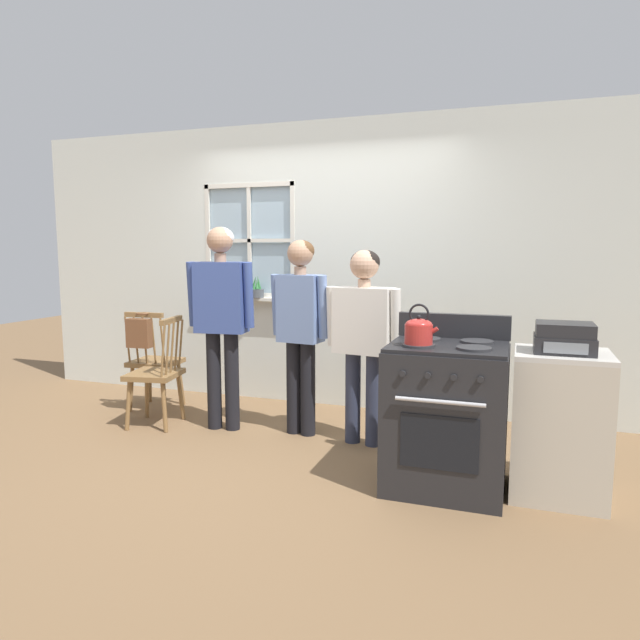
{
  "coord_description": "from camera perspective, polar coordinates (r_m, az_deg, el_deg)",
  "views": [
    {
      "loc": [
        1.75,
        -3.78,
        1.52
      ],
      "look_at": [
        0.4,
        0.1,
        1.0
      ],
      "focal_mm": 32.0,
      "sensor_mm": 36.0,
      "label": 1
    }
  ],
  "objects": [
    {
      "name": "person_elderly_left",
      "position": [
        4.77,
        -9.84,
        1.32
      ],
      "size": [
        0.58,
        0.26,
        1.69
      ],
      "rotation": [
        0.0,
        0.0,
        0.12
      ],
      "color": "black",
      "rests_on": "ground_plane"
    },
    {
      "name": "stereo",
      "position": [
        3.69,
        23.24,
        -1.68
      ],
      "size": [
        0.34,
        0.29,
        0.18
      ],
      "color": "#232326",
      "rests_on": "side_counter"
    },
    {
      "name": "handbag",
      "position": [
        5.36,
        -17.64,
        -1.19
      ],
      "size": [
        0.23,
        0.2,
        0.31
      ],
      "color": "brown",
      "rests_on": "chair_by_window"
    },
    {
      "name": "stove",
      "position": [
        3.74,
        12.51,
        -9.23
      ],
      "size": [
        0.73,
        0.68,
        1.08
      ],
      "color": "#232326",
      "rests_on": "ground_plane"
    },
    {
      "name": "ground_plane",
      "position": [
        4.43,
        -5.38,
        -12.87
      ],
      "size": [
        16.0,
        16.0,
        0.0
      ],
      "primitive_type": "plane",
      "color": "brown"
    },
    {
      "name": "side_counter",
      "position": [
        3.82,
        22.81,
        -9.62
      ],
      "size": [
        0.55,
        0.5,
        0.9
      ],
      "color": "beige",
      "rests_on": "ground_plane"
    },
    {
      "name": "kettle",
      "position": [
        3.52,
        9.85,
        -1.0
      ],
      "size": [
        0.21,
        0.17,
        0.25
      ],
      "color": "red",
      "rests_on": "stove"
    },
    {
      "name": "person_adult_right",
      "position": [
        4.36,
        4.4,
        -0.58
      ],
      "size": [
        0.61,
        0.27,
        1.51
      ],
      "rotation": [
        0.0,
        0.0,
        -0.13
      ],
      "color": "#2D3347",
      "rests_on": "ground_plane"
    },
    {
      "name": "person_teen_center",
      "position": [
        4.58,
        -1.96,
        0.21
      ],
      "size": [
        0.5,
        0.25,
        1.58
      ],
      "rotation": [
        0.0,
        0.0,
        -0.12
      ],
      "color": "black",
      "rests_on": "ground_plane"
    },
    {
      "name": "potted_plant",
      "position": [
        5.66,
        -6.38,
        2.92
      ],
      "size": [
        0.15,
        0.15,
        0.22
      ],
      "color": "#42474C",
      "rests_on": "wall_back"
    },
    {
      "name": "chair_near_wall",
      "position": [
        5.09,
        -16.02,
        -5.29
      ],
      "size": [
        0.47,
        0.48,
        0.94
      ],
      "rotation": [
        0.0,
        0.0,
        -1.4
      ],
      "color": "olive",
      "rests_on": "ground_plane"
    },
    {
      "name": "wall_back",
      "position": [
        5.46,
        0.95,
        5.32
      ],
      "size": [
        6.4,
        0.16,
        2.7
      ],
      "color": "silver",
      "rests_on": "ground_plane"
    },
    {
      "name": "chair_by_window",
      "position": [
        5.61,
        -16.22,
        -4.14
      ],
      "size": [
        0.45,
        0.43,
        0.94
      ],
      "rotation": [
        0.0,
        0.0,
        -3.06
      ],
      "color": "olive",
      "rests_on": "ground_plane"
    }
  ]
}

